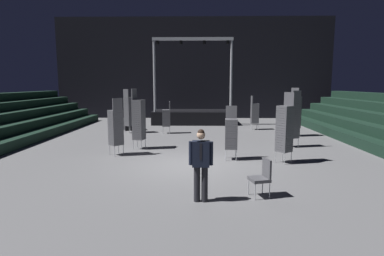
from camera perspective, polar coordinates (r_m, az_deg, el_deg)
The scene contains 15 objects.
ground_plane at distance 10.75m, azimuth -0.83°, elevation -7.04°, with size 22.00×30.00×0.10m, color slate.
arena_end_wall at distance 25.40m, azimuth 0.32°, elevation 10.89°, with size 22.00×0.30×8.00m, color black.
stage_riser at distance 21.86m, azimuth 0.18°, elevation 2.39°, with size 5.55×2.73×5.74m.
man_with_tie at distance 7.26m, azimuth 1.64°, elevation -6.10°, with size 0.57×0.24×1.73m.
chair_stack_front_left at distance 17.43m, azimuth -4.72°, elevation 1.95°, with size 0.48×0.48×1.79m.
chair_stack_front_right at distance 19.18m, azimuth 11.42°, elevation 2.75°, with size 0.45×0.45×2.05m.
chair_stack_mid_left at distance 12.38m, azimuth -13.82°, elevation 0.21°, with size 0.62×0.62×2.22m.
chair_stack_mid_right at distance 11.28m, azimuth 16.65°, elevation 0.00°, with size 0.62×0.62×2.48m.
chair_stack_mid_centre at distance 13.37m, azimuth -9.77°, elevation 1.63°, with size 0.55×0.55×2.56m.
chair_stack_rear_left at distance 17.34m, azimuth 18.50°, elevation 2.78°, with size 0.62×0.62×2.56m.
chair_stack_rear_right at distance 11.40m, azimuth 7.20°, elevation -0.92°, with size 0.47×0.47×1.96m.
chair_stack_rear_centre at distance 17.89m, azimuth -11.47°, elevation 3.05°, with size 0.62×0.62×2.48m.
chair_stack_aisle_left at distance 14.26m, azimuth 18.04°, elevation 1.57°, with size 0.56×0.56×2.48m.
equipment_road_case at distance 19.06m, azimuth -11.02°, elevation 0.67°, with size 0.90×0.60×0.69m, color black.
loose_chair_near_man at distance 7.88m, azimuth 12.72°, elevation -8.50°, with size 0.54×0.54×0.95m.
Camera 1 is at (0.36, -10.37, 2.76)m, focal length 29.06 mm.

